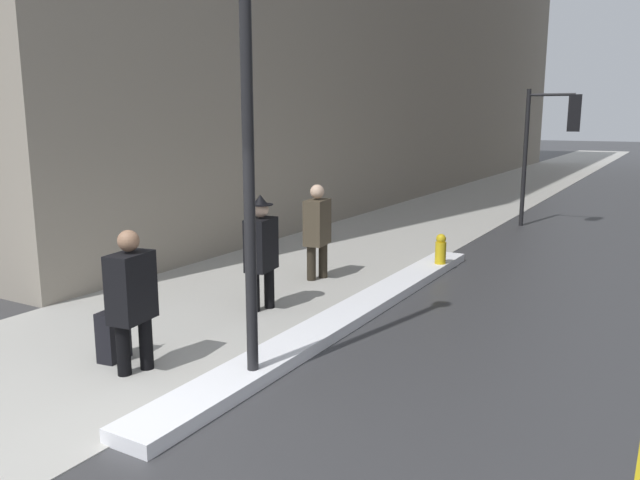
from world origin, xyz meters
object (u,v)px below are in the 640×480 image
(pedestrian_nearside, at_px, (132,295))
(lamp_post, at_px, (246,69))
(rolling_suitcase, at_px, (113,336))
(pedestrian_with_shoulder_bag, at_px, (262,248))
(fire_hydrant, at_px, (441,253))
(traffic_light_near, at_px, (556,128))
(pedestrian_in_glasses, at_px, (317,227))

(pedestrian_nearside, bearing_deg, lamp_post, 101.46)
(lamp_post, height_order, rolling_suitcase, lamp_post)
(pedestrian_with_shoulder_bag, relative_size, rolling_suitcase, 1.79)
(pedestrian_nearside, xyz_separation_m, rolling_suitcase, (-0.47, 0.12, -0.59))
(pedestrian_with_shoulder_bag, bearing_deg, fire_hydrant, 149.82)
(pedestrian_with_shoulder_bag, distance_m, rolling_suitcase, 2.56)
(pedestrian_with_shoulder_bag, height_order, fire_hydrant, pedestrian_with_shoulder_bag)
(lamp_post, xyz_separation_m, fire_hydrant, (0.06, 5.71, -2.89))
(traffic_light_near, height_order, fire_hydrant, traffic_light_near)
(pedestrian_nearside, bearing_deg, rolling_suitcase, -112.68)
(fire_hydrant, bearing_deg, rolling_suitcase, -106.65)
(lamp_post, distance_m, pedestrian_in_glasses, 4.95)
(pedestrian_in_glasses, bearing_deg, fire_hydrant, 126.60)
(lamp_post, bearing_deg, pedestrian_in_glasses, 111.40)
(lamp_post, bearing_deg, rolling_suitcase, -169.37)
(pedestrian_nearside, xyz_separation_m, fire_hydrant, (1.33, 6.16, -0.55))
(lamp_post, xyz_separation_m, traffic_light_near, (0.89, 11.65, -0.72))
(rolling_suitcase, relative_size, fire_hydrant, 1.36)
(traffic_light_near, distance_m, pedestrian_nearside, 12.40)
(pedestrian_nearside, distance_m, rolling_suitcase, 0.77)
(pedestrian_nearside, xyz_separation_m, pedestrian_with_shoulder_bag, (-0.12, 2.58, 0.04))
(fire_hydrant, bearing_deg, pedestrian_nearside, -102.18)
(pedestrian_nearside, height_order, pedestrian_with_shoulder_bag, pedestrian_with_shoulder_bag)
(pedestrian_with_shoulder_bag, bearing_deg, rolling_suitcase, -16.28)
(pedestrian_nearside, distance_m, pedestrian_in_glasses, 4.53)
(traffic_light_near, relative_size, fire_hydrant, 4.99)
(pedestrian_nearside, distance_m, pedestrian_with_shoulder_bag, 2.59)
(traffic_light_near, bearing_deg, pedestrian_with_shoulder_bag, -110.61)
(lamp_post, relative_size, rolling_suitcase, 5.77)
(lamp_post, bearing_deg, pedestrian_nearside, -160.44)
(pedestrian_with_shoulder_bag, distance_m, fire_hydrant, 3.90)
(rolling_suitcase, bearing_deg, pedestrian_nearside, 67.32)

